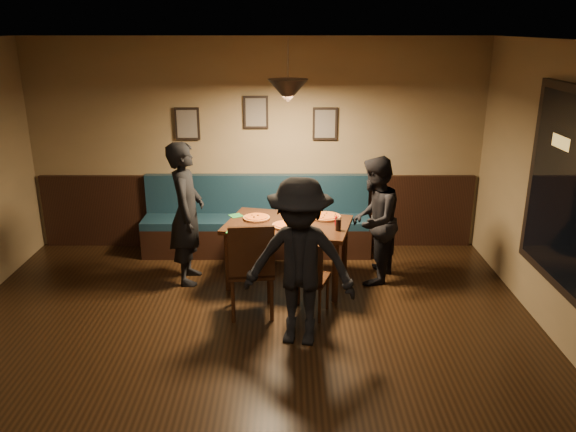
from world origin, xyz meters
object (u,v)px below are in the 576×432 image
object	(u,v)px
dining_table	(288,253)
tabasco_bottle	(336,220)
chair_near_left	(251,267)
diner_front	(300,263)
diner_right	(374,221)
chair_near_right	(309,277)
soda_glass	(338,225)
diner_left	(187,213)
booth_bench	(257,217)

from	to	relation	value
dining_table	tabasco_bottle	bearing A→B (deg)	4.08
chair_near_left	tabasco_bottle	world-z (taller)	chair_near_left
dining_table	diner_front	bearing A→B (deg)	-72.17
diner_right	tabasco_bottle	size ratio (longest dim) A/B	12.10
chair_near_right	diner_right	bearing A→B (deg)	65.36
dining_table	diner_right	bearing A→B (deg)	16.54
soda_glass	tabasco_bottle	size ratio (longest dim) A/B	1.06
chair_near_right	diner_left	size ratio (longest dim) A/B	0.51
chair_near_right	diner_left	world-z (taller)	diner_left
dining_table	diner_front	world-z (taller)	diner_front
diner_left	tabasco_bottle	size ratio (longest dim) A/B	13.49
booth_bench	tabasco_bottle	distance (m)	1.45
diner_right	diner_front	distance (m)	1.66
dining_table	diner_left	size ratio (longest dim) A/B	0.83
tabasco_bottle	chair_near_left	bearing A→B (deg)	-144.23
chair_near_left	diner_left	xyz separation A→B (m)	(-0.79, 0.82, 0.32)
chair_near_left	diner_right	xyz separation A→B (m)	(1.39, 0.82, 0.23)
booth_bench	diner_left	size ratio (longest dim) A/B	1.78
booth_bench	chair_near_right	bearing A→B (deg)	-69.90
diner_left	diner_front	distance (m)	1.90
diner_right	soda_glass	world-z (taller)	diner_right
chair_near_right	dining_table	bearing A→B (deg)	123.75
booth_bench	diner_front	bearing A→B (deg)	-77.06
chair_near_right	diner_left	distance (m)	1.69
diner_left	diner_front	world-z (taller)	diner_left
chair_near_right	tabasco_bottle	xyz separation A→B (m)	(0.33, 0.70, 0.38)
chair_near_right	diner_left	bearing A→B (deg)	166.90
diner_left	soda_glass	distance (m)	1.77
tabasco_bottle	diner_front	bearing A→B (deg)	-109.44
booth_bench	soda_glass	size ratio (longest dim) A/B	22.68
booth_bench	dining_table	world-z (taller)	booth_bench
booth_bench	tabasco_bottle	world-z (taller)	booth_bench
dining_table	chair_near_left	distance (m)	0.87
chair_near_right	diner_front	size ratio (longest dim) A/B	0.52
dining_table	diner_left	distance (m)	1.27
diner_left	diner_front	bearing A→B (deg)	-139.14
booth_bench	diner_left	world-z (taller)	diner_left
chair_near_right	chair_near_left	bearing A→B (deg)	-164.25
chair_near_right	booth_bench	bearing A→B (deg)	128.33
dining_table	booth_bench	bearing A→B (deg)	126.93
dining_table	chair_near_left	bearing A→B (deg)	-103.71
chair_near_left	diner_front	size ratio (longest dim) A/B	0.64
dining_table	tabasco_bottle	distance (m)	0.71
dining_table	tabasco_bottle	size ratio (longest dim) A/B	11.20
tabasco_bottle	booth_bench	bearing A→B (deg)	132.99
chair_near_left	diner_front	xyz separation A→B (m)	(0.49, -0.57, 0.29)
chair_near_right	tabasco_bottle	world-z (taller)	tabasco_bottle
diner_right	tabasco_bottle	world-z (taller)	diner_right
booth_bench	diner_right	size ratio (longest dim) A/B	1.98
diner_right	soda_glass	xyz separation A→B (m)	(-0.45, -0.32, 0.06)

